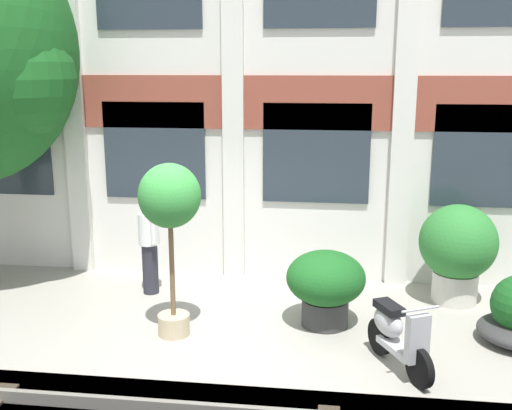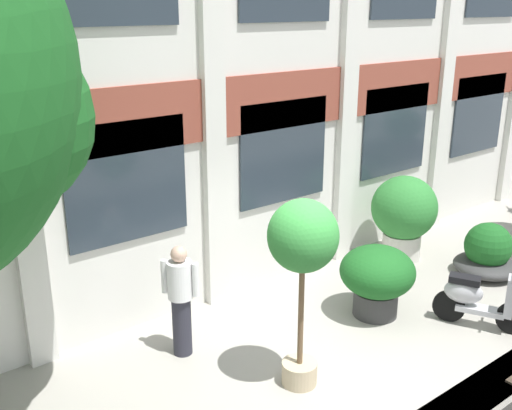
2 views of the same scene
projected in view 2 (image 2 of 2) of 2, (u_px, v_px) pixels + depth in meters
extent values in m
plane|color=#9E998E|center=(333.00, 374.00, 7.78)|extent=(80.00, 80.00, 0.00)
cube|color=silver|center=(199.00, 34.00, 8.63)|extent=(17.01, 0.50, 8.30)
cube|color=brown|center=(211.00, 109.00, 8.77)|extent=(17.01, 0.06, 0.90)
cube|color=silver|center=(3.00, 43.00, 6.73)|extent=(0.36, 0.16, 8.30)
cube|color=silver|center=(211.00, 35.00, 8.40)|extent=(0.36, 0.16, 8.30)
cube|color=silver|center=(351.00, 30.00, 10.06)|extent=(0.36, 0.16, 8.30)
cube|color=silver|center=(451.00, 26.00, 11.73)|extent=(0.36, 0.16, 8.30)
cube|color=#28333D|center=(128.00, 182.00, 8.20)|extent=(1.81, 0.04, 1.70)
cube|color=#28333D|center=(284.00, 152.00, 9.86)|extent=(1.81, 0.04, 1.70)
cube|color=#28333D|center=(395.00, 130.00, 11.53)|extent=(1.81, 0.04, 1.70)
cube|color=#28333D|center=(479.00, 114.00, 13.19)|extent=(1.81, 0.04, 1.70)
cylinder|color=tan|center=(299.00, 373.00, 7.56)|extent=(0.45, 0.45, 0.30)
cylinder|color=brown|center=(301.00, 308.00, 7.26)|extent=(0.07, 0.07, 1.54)
ellipsoid|color=#2D7A33|center=(303.00, 236.00, 6.96)|extent=(0.85, 0.85, 0.88)
cylinder|color=beige|center=(401.00, 246.00, 11.26)|extent=(0.71, 0.71, 0.49)
ellipsoid|color=#2D7A33|center=(404.00, 208.00, 11.02)|extent=(1.21, 1.21, 1.19)
cylinder|color=#333333|center=(375.00, 303.00, 9.22)|extent=(0.68, 0.68, 0.40)
ellipsoid|color=#19561E|center=(377.00, 271.00, 9.05)|extent=(1.15, 1.15, 0.77)
ellipsoid|color=#333333|center=(486.00, 266.00, 10.60)|extent=(1.12, 1.12, 0.33)
sphere|color=#19561E|center=(488.00, 246.00, 10.48)|extent=(0.82, 0.82, 0.82)
cylinder|color=black|center=(449.00, 306.00, 9.03)|extent=(0.29, 0.47, 0.48)
cube|color=#B2B2B7|center=(480.00, 310.00, 8.84)|extent=(0.52, 0.72, 0.08)
ellipsoid|color=#B2B2B7|center=(463.00, 292.00, 8.87)|extent=(0.48, 0.62, 0.36)
cube|color=black|center=(465.00, 279.00, 8.80)|extent=(0.39, 0.49, 0.10)
cube|color=#B2B2B7|center=(510.00, 297.00, 8.59)|extent=(0.30, 0.23, 0.60)
cylinder|color=#282833|center=(182.00, 325.00, 8.12)|extent=(0.26, 0.26, 0.85)
cylinder|color=silver|center=(180.00, 280.00, 7.90)|extent=(0.34, 0.34, 0.52)
sphere|color=tan|center=(179.00, 254.00, 7.79)|extent=(0.22, 0.22, 0.22)
cylinder|color=silver|center=(164.00, 276.00, 7.95)|extent=(0.09, 0.09, 0.47)
cylinder|color=silver|center=(196.00, 280.00, 7.84)|extent=(0.09, 0.09, 0.47)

